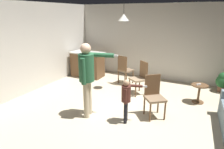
{
  "coord_description": "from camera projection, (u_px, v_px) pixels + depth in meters",
  "views": [
    {
      "loc": [
        1.72,
        -3.98,
        2.38
      ],
      "look_at": [
        -0.26,
        -0.06,
        1.0
      ],
      "focal_mm": 31.69,
      "sensor_mm": 36.0,
      "label": 1
    }
  ],
  "objects": [
    {
      "name": "ground",
      "position": [
        122.0,
        114.0,
        4.84
      ],
      "size": [
        7.68,
        7.68,
        0.0
      ],
      "primitive_type": "plane",
      "color": "beige"
    },
    {
      "name": "wall_back",
      "position": [
        159.0,
        42.0,
        7.17
      ],
      "size": [
        6.4,
        0.1,
        2.7
      ],
      "primitive_type": "cube",
      "color": "beige",
      "rests_on": "ground"
    },
    {
      "name": "wall_left",
      "position": [
        24.0,
        49.0,
        5.82
      ],
      "size": [
        0.1,
        6.4,
        2.7
      ],
      "primitive_type": "cube",
      "color": "beige",
      "rests_on": "ground"
    },
    {
      "name": "kitchen_counter",
      "position": [
        87.0,
        64.0,
        7.62
      ],
      "size": [
        1.26,
        0.66,
        0.95
      ],
      "color": "brown",
      "rests_on": "ground"
    },
    {
      "name": "side_table_by_couch",
      "position": [
        199.0,
        91.0,
        5.38
      ],
      "size": [
        0.44,
        0.44,
        0.52
      ],
      "color": "brown",
      "rests_on": "ground"
    },
    {
      "name": "person_adult",
      "position": [
        87.0,
        72.0,
        4.47
      ],
      "size": [
        0.8,
        0.63,
        1.75
      ],
      "rotation": [
        0.0,
        0.0,
        -1.33
      ],
      "color": "tan",
      "rests_on": "ground"
    },
    {
      "name": "person_child",
      "position": [
        127.0,
        96.0,
        4.31
      ],
      "size": [
        0.5,
        0.38,
        1.01
      ],
      "rotation": [
        0.0,
        0.0,
        -1.32
      ],
      "color": "black",
      "rests_on": "ground"
    },
    {
      "name": "dining_chair_by_counter",
      "position": [
        124.0,
        69.0,
        6.77
      ],
      "size": [
        0.52,
        0.52,
        1.0
      ],
      "rotation": [
        0.0,
        0.0,
        5.98
      ],
      "color": "brown",
      "rests_on": "ground"
    },
    {
      "name": "dining_chair_near_wall",
      "position": [
        140.0,
        77.0,
        5.93
      ],
      "size": [
        0.59,
        0.59,
        1.0
      ],
      "rotation": [
        0.0,
        0.0,
        2.47
      ],
      "color": "brown",
      "rests_on": "ground"
    },
    {
      "name": "dining_chair_centre_back",
      "position": [
        154.0,
        95.0,
        4.63
      ],
      "size": [
        0.59,
        0.59,
        1.0
      ],
      "rotation": [
        0.0,
        0.0,
        3.83
      ],
      "color": "brown",
      "rests_on": "ground"
    },
    {
      "name": "potted_plant_corner",
      "position": [
        223.0,
        81.0,
        6.13
      ],
      "size": [
        0.41,
        0.41,
        0.63
      ],
      "color": "brown",
      "rests_on": "ground"
    },
    {
      "name": "spare_remote_on_table",
      "position": [
        199.0,
        84.0,
        5.3
      ],
      "size": [
        0.12,
        0.12,
        0.04
      ],
      "primitive_type": "cube",
      "rotation": [
        0.0,
        0.0,
        2.38
      ],
      "color": "white",
      "rests_on": "side_table_by_couch"
    },
    {
      "name": "ceiling_light_pendant",
      "position": [
        124.0,
        17.0,
        5.75
      ],
      "size": [
        0.32,
        0.32,
        0.55
      ],
      "color": "silver"
    }
  ]
}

